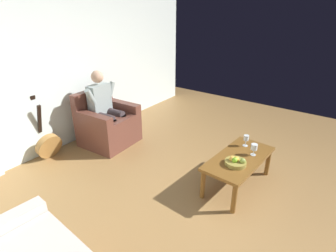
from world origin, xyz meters
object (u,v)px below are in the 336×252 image
(coffee_table, at_px, (239,161))
(wine_glass_far, at_px, (246,139))
(wine_glass_near, at_px, (254,148))
(guitar, at_px, (48,144))
(fruit_bowl, at_px, (236,162))
(armchair, at_px, (107,125))
(person_seated, at_px, (105,106))

(coffee_table, bearing_deg, wine_glass_far, -170.87)
(wine_glass_near, height_order, wine_glass_far, wine_glass_far)
(guitar, relative_size, fruit_bowl, 3.81)
(guitar, bearing_deg, fruit_bowl, 107.46)
(armchair, height_order, coffee_table, armchair)
(wine_glass_near, xyz_separation_m, wine_glass_far, (-0.18, -0.17, 0.00))
(coffee_table, xyz_separation_m, fruit_bowl, (0.19, 0.03, 0.10))
(wine_glass_far, bearing_deg, coffee_table, 9.13)
(person_seated, bearing_deg, armchair, 90.00)
(fruit_bowl, bearing_deg, person_seated, -91.15)
(fruit_bowl, bearing_deg, coffee_table, -171.07)
(person_seated, distance_m, guitar, 1.06)
(wine_glass_far, height_order, fruit_bowl, wine_glass_far)
(wine_glass_far, distance_m, fruit_bowl, 0.54)
(wine_glass_far, relative_size, fruit_bowl, 0.62)
(armchair, bearing_deg, guitar, -25.26)
(coffee_table, height_order, fruit_bowl, fruit_bowl)
(person_seated, xyz_separation_m, wine_glass_far, (-0.48, 2.25, -0.13))
(fruit_bowl, bearing_deg, wine_glass_far, -170.94)
(armchair, height_order, fruit_bowl, armchair)
(wine_glass_far, xyz_separation_m, fruit_bowl, (0.53, 0.08, -0.07))
(wine_glass_near, bearing_deg, guitar, -66.72)
(person_seated, bearing_deg, fruit_bowl, 85.71)
(person_seated, relative_size, fruit_bowl, 4.78)
(person_seated, distance_m, fruit_bowl, 2.34)
(guitar, height_order, wine_glass_near, guitar)
(person_seated, xyz_separation_m, fruit_bowl, (0.05, 2.33, -0.20))
(coffee_table, relative_size, fruit_bowl, 4.35)
(guitar, height_order, fruit_bowl, guitar)
(armchair, xyz_separation_m, wine_glass_far, (-0.48, 2.24, 0.21))
(armchair, distance_m, wine_glass_near, 2.44)
(coffee_table, xyz_separation_m, wine_glass_far, (-0.33, -0.05, 0.17))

